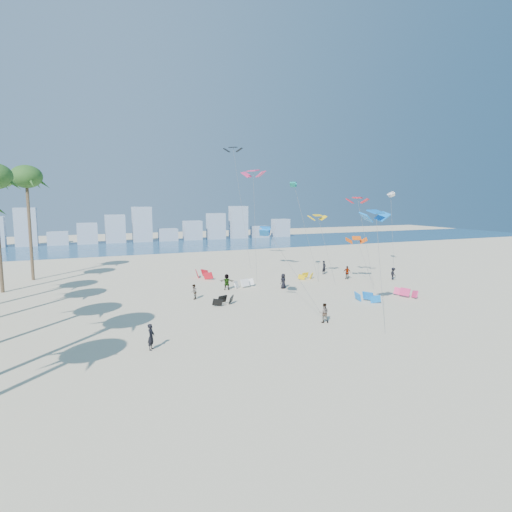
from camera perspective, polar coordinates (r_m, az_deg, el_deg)
name	(u,v)px	position (r m, az deg, el deg)	size (l,w,h in m)	color
ground	(309,354)	(29.77, 6.99, -12.72)	(220.00, 220.00, 0.00)	beige
ocean	(143,246)	(97.66, -14.71, 1.27)	(220.00, 220.00, 0.00)	navy
kitesurfer_near	(151,337)	(30.87, -13.71, -10.34)	(0.67, 0.44, 1.83)	black
kitesurfer_mid	(324,313)	(36.78, 8.99, -7.45)	(0.80, 0.62, 1.65)	gray
kitesurfers_far	(291,278)	(51.73, 4.62, -2.96)	(27.13, 8.40, 1.88)	black
grounded_kites	(278,285)	(49.59, 2.99, -3.88)	(21.05, 22.22, 1.05)	black
flying_kites	(305,194)	(51.77, 6.47, 8.21)	(29.59, 37.58, 18.42)	blue
distant_skyline	(131,229)	(107.11, -16.19, 3.41)	(85.00, 3.00, 8.40)	#9EADBF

